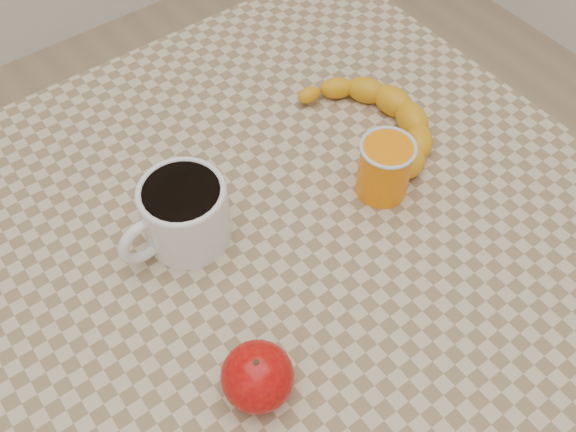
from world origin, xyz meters
TOP-DOWN VIEW (x-y plane):
  - ground at (0.00, 0.00)m, footprint 3.00×3.00m
  - table at (0.00, 0.00)m, footprint 0.80×0.80m
  - coffee_mug at (-0.10, 0.06)m, footprint 0.14×0.11m
  - orange_juice_glass at (0.13, -0.02)m, footprint 0.07×0.07m
  - apple at (-0.15, -0.15)m, footprint 0.09×0.09m
  - banana at (0.18, 0.05)m, footprint 0.29×0.33m

SIDE VIEW (x-z plane):
  - ground at x=0.00m, z-range 0.00..0.00m
  - table at x=0.00m, z-range 0.29..1.04m
  - banana at x=0.18m, z-range 0.75..0.79m
  - apple at x=-0.15m, z-range 0.75..0.82m
  - orange_juice_glass at x=0.13m, z-range 0.75..0.83m
  - coffee_mug at x=-0.10m, z-range 0.75..0.84m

